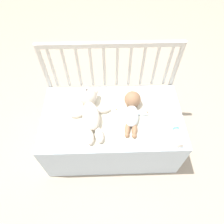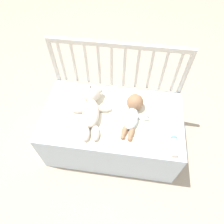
# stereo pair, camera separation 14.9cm
# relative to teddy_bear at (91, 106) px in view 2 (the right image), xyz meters

# --- Properties ---
(ground_plane) EXTENTS (12.00, 12.00, 0.00)m
(ground_plane) POSITION_rel_teddy_bear_xyz_m (0.17, -0.03, -0.50)
(ground_plane) COLOR tan
(crib_mattress) EXTENTS (1.09, 0.62, 0.44)m
(crib_mattress) POSITION_rel_teddy_bear_xyz_m (0.17, -0.03, -0.28)
(crib_mattress) COLOR silver
(crib_mattress) RESTS_ON ground_plane
(crib_rail) EXTENTS (1.09, 0.04, 0.86)m
(crib_rail) POSITION_rel_teddy_bear_xyz_m (0.17, 0.31, 0.09)
(crib_rail) COLOR beige
(crib_rail) RESTS_ON ground_plane
(blanket) EXTENTS (0.82, 0.54, 0.01)m
(blanket) POSITION_rel_teddy_bear_xyz_m (0.14, -0.05, -0.06)
(blanket) COLOR silver
(blanket) RESTS_ON crib_mattress
(teddy_bear) EXTENTS (0.32, 0.48, 0.15)m
(teddy_bear) POSITION_rel_teddy_bear_xyz_m (0.00, 0.00, 0.00)
(teddy_bear) COLOR silver
(teddy_bear) RESTS_ON crib_mattress
(baby) EXTENTS (0.28, 0.38, 0.13)m
(baby) POSITION_rel_teddy_bear_xyz_m (0.32, -0.00, -0.01)
(baby) COLOR white
(baby) RESTS_ON crib_mattress
(baby_bottle) EXTENTS (0.05, 0.17, 0.05)m
(baby_bottle) POSITION_rel_teddy_bear_xyz_m (0.63, -0.23, -0.04)
(baby_bottle) COLOR #F4E5CC
(baby_bottle) RESTS_ON crib_mattress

